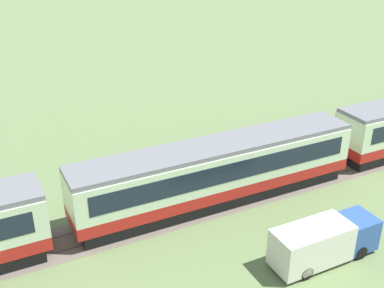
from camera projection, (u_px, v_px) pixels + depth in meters
passenger_train at (221, 169)px, 31.48m from camera, size 103.11×3.18×4.29m
railway_track at (225, 199)px, 32.65m from camera, size 162.44×3.60×0.04m
delivery_truck_blue at (324, 241)px, 26.38m from camera, size 6.38×2.01×2.38m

